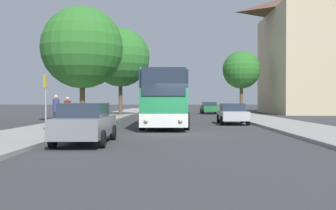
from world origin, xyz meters
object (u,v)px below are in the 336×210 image
object	(u,v)px
tree_left_near	(120,58)
tree_right_near	(241,70)
bus_middle	(168,99)
pedestrian_waiting_near	(56,111)
parked_car_right_far	(209,108)
parked_car_right_near	(232,113)
tree_left_far	(82,48)
bus_rear	(169,99)
bus_stop_sign	(46,96)
pedestrian_waiting_far	(68,111)
parked_car_left_curb	(86,123)
bus_front	(165,98)

from	to	relation	value
tree_left_near	tree_right_near	size ratio (longest dim) A/B	1.20
bus_middle	pedestrian_waiting_near	size ratio (longest dim) A/B	6.66
parked_car_right_far	tree_right_near	xyz separation A→B (m)	(3.94, -0.38, 4.69)
bus_middle	tree_right_near	size ratio (longest dim) A/B	1.58
parked_car_right_near	tree_left_far	xyz separation A→B (m)	(-11.00, 1.73, 4.87)
bus_rear	bus_stop_sign	world-z (taller)	bus_rear
bus_rear	parked_car_right_far	xyz separation A→B (m)	(5.18, -6.25, -1.05)
pedestrian_waiting_near	pedestrian_waiting_far	bearing A→B (deg)	95.78
parked_car_right_near	tree_left_near	size ratio (longest dim) A/B	0.50
bus_rear	parked_car_left_curb	bearing A→B (deg)	-91.60
bus_rear	parked_car_right_far	size ratio (longest dim) A/B	2.43
tree_left_near	bus_front	bearing A→B (deg)	-72.80
pedestrian_waiting_near	bus_front	bearing A→B (deg)	56.46
bus_middle	pedestrian_waiting_near	bearing A→B (deg)	-108.09
bus_stop_sign	pedestrian_waiting_near	distance (m)	3.23
bus_middle	tree_right_near	distance (m)	13.67
bus_front	parked_car_left_curb	xyz separation A→B (m)	(-2.76, -10.06, -0.99)
bus_stop_sign	tree_left_far	world-z (taller)	tree_left_far
parked_car_right_near	tree_right_near	bearing A→B (deg)	-99.74
bus_front	parked_car_right_near	world-z (taller)	bus_front
parked_car_right_far	tree_left_near	size ratio (longest dim) A/B	0.51
parked_car_right_near	bus_stop_sign	xyz separation A→B (m)	(-10.21, -8.98, 1.10)
tree_left_near	bus_middle	bearing A→B (deg)	-25.72
bus_middle	tree_left_far	size ratio (longest dim) A/B	1.42
bus_middle	bus_rear	size ratio (longest dim) A/B	1.07
parked_car_right_near	bus_rear	bearing A→B (deg)	-78.54
bus_middle	parked_car_right_far	bearing A→B (deg)	64.57
parked_car_right_near	pedestrian_waiting_near	bearing A→B (deg)	30.27
parked_car_right_near	parked_car_right_far	size ratio (longest dim) A/B	0.98
tree_left_near	parked_car_left_curb	bearing A→B (deg)	-84.82
parked_car_right_far	pedestrian_waiting_far	bearing A→B (deg)	66.88
bus_rear	tree_left_far	size ratio (longest dim) A/B	1.33
bus_rear	pedestrian_waiting_far	size ratio (longest dim) A/B	6.64
pedestrian_waiting_near	tree_left_near	bearing A→B (deg)	116.87
bus_middle	bus_rear	xyz separation A→B (m)	(-0.21, 16.34, 0.00)
tree_right_near	parked_car_left_curb	bearing A→B (deg)	-108.81
parked_car_left_curb	parked_car_right_far	size ratio (longest dim) A/B	0.99
tree_left_far	pedestrian_waiting_near	bearing A→B (deg)	-87.49
bus_rear	pedestrian_waiting_near	bearing A→B (deg)	-97.76
parked_car_right_far	bus_middle	bearing A→B (deg)	62.26
bus_middle	tree_left_far	world-z (taller)	tree_left_far
parked_car_right_far	tree_right_near	bearing A→B (deg)	173.00
parked_car_left_curb	bus_middle	bearing A→B (deg)	82.22
bus_middle	bus_stop_sign	xyz separation A→B (m)	(-5.49, -20.50, 0.02)
bus_rear	tree_right_near	size ratio (longest dim) A/B	1.48
parked_car_right_near	bus_stop_sign	world-z (taller)	bus_stop_sign
bus_front	pedestrian_waiting_near	xyz separation A→B (m)	(-6.01, -3.09, -0.71)
bus_stop_sign	tree_left_far	distance (m)	11.38
pedestrian_waiting_far	tree_right_near	distance (m)	30.25
bus_front	parked_car_right_near	size ratio (longest dim) A/B	2.27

